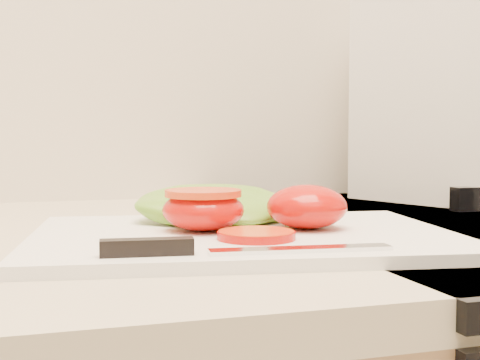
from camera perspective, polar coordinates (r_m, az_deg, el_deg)
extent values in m
cube|color=#C1B896|center=(0.67, -11.40, -5.69)|extent=(3.92, 0.65, 0.03)
cube|color=white|center=(0.59, 0.29, -4.90)|extent=(0.40, 0.32, 0.01)
ellipsoid|color=red|center=(0.61, 5.71, -2.27)|extent=(0.07, 0.07, 0.04)
ellipsoid|color=red|center=(0.59, -3.15, -2.59)|extent=(0.07, 0.07, 0.04)
cylinder|color=red|center=(0.59, -3.15, -1.12)|extent=(0.07, 0.07, 0.01)
cylinder|color=#E9540F|center=(0.55, 1.40, -4.71)|extent=(0.06, 0.06, 0.01)
ellipsoid|color=#6CBF32|center=(0.66, -2.02, -2.19)|extent=(0.17, 0.12, 0.03)
ellipsoid|color=#6CBF32|center=(0.67, 1.80, -2.46)|extent=(0.12, 0.12, 0.02)
cube|color=silver|center=(0.49, 5.23, -5.92)|extent=(0.14, 0.03, 0.00)
cube|color=black|center=(0.48, -7.95, -5.69)|extent=(0.07, 0.02, 0.01)
cube|color=white|center=(1.01, 18.43, 6.83)|extent=(0.28, 0.31, 0.30)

